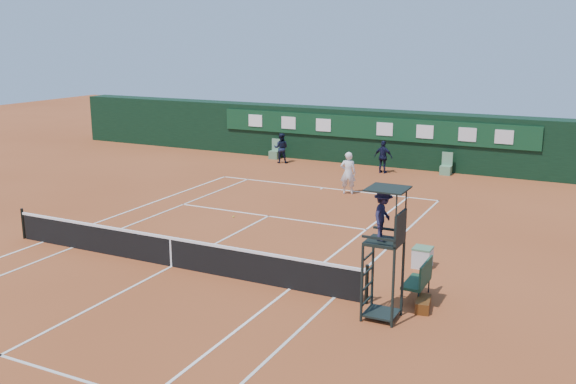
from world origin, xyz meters
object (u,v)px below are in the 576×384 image
Objects in this scene: tennis_net at (171,251)px; cooler at (422,257)px; player_bench at (420,278)px; player at (348,173)px; umpire_chair at (384,226)px.

tennis_net is 7.80m from cooler.
tennis_net is at bearing -172.77° from player_bench.
player is (1.46, 11.32, 0.46)m from tennis_net.
umpire_chair is 1.77× the size of player.
cooler is (-0.58, 2.46, -0.27)m from player_bench.
umpire_chair is 5.30× the size of cooler.
player reaches higher than cooler.
player_bench is 12.04m from player.
player reaches higher than player_bench.
umpire_chair is 13.33m from player.
player_bench reaches higher than cooler.
umpire_chair reaches higher than player.
cooler is at bearing 106.87° from player.
player_bench is at bearing 102.40° from player.
umpire_chair reaches higher than tennis_net.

